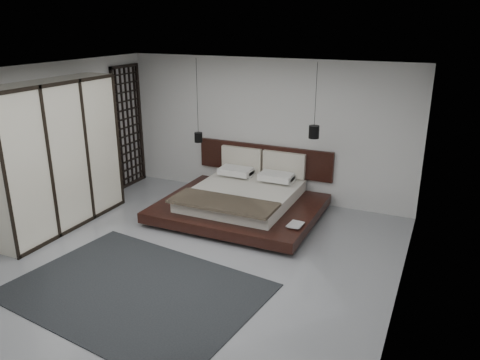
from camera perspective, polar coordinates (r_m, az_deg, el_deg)
The scene contains 14 objects.
floor at distance 7.35m, azimuth -5.81°, elevation -9.40°, with size 6.00×6.00×0.00m, color gray.
ceiling at distance 6.51m, azimuth -6.64°, elevation 12.83°, with size 6.00×6.00×0.00m, color white.
wall_back at distance 9.41m, azimuth 3.13°, elevation 6.16°, with size 6.00×6.00×0.00m, color silver.
wall_front at distance 4.69m, azimuth -25.34°, elevation -9.39°, with size 6.00×6.00×0.00m, color silver.
wall_left at distance 8.68m, azimuth -23.57°, elevation 3.48°, with size 6.00×6.00×0.00m, color silver.
wall_right at distance 5.94m, azimuth 19.66°, elevation -2.73°, with size 6.00×6.00×0.00m, color silver.
lattice_screen at distance 10.41m, azimuth -13.42°, elevation 6.35°, with size 0.05×0.90×2.60m, color black.
bed at distance 8.77m, azimuth 0.32°, elevation -2.35°, with size 2.86×2.43×1.09m.
book_lower at distance 7.81m, azimuth 6.22°, elevation -5.36°, with size 0.20×0.26×0.02m, color #99724C.
book_upper at distance 7.78m, azimuth 6.01°, elevation -5.26°, with size 0.22×0.30×0.02m, color #99724C.
pendant_left at distance 9.38m, azimuth -5.10°, elevation 5.27°, with size 0.16×0.16×1.64m.
pendant_right at distance 8.42m, azimuth 9.00°, elevation 5.83°, with size 0.19×0.19×1.32m.
wardrobe at distance 8.57m, azimuth -21.50°, elevation 2.70°, with size 0.61×2.60×2.55m.
rug at distance 6.66m, azimuth -12.63°, elevation -12.97°, with size 3.30×2.35×0.01m, color black.
Camera 1 is at (3.34, -5.55, 3.48)m, focal length 35.00 mm.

